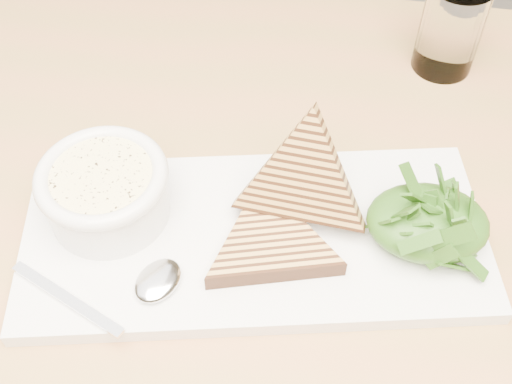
# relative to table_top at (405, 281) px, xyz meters

# --- Properties ---
(table_top) EXTENTS (1.31, 0.93, 0.04)m
(table_top) POSITION_rel_table_top_xyz_m (0.00, 0.00, 0.00)
(table_top) COLOR #A56E40
(table_top) RESTS_ON ground
(table_leg_bl) EXTENTS (0.06, 0.06, 0.68)m
(table_leg_bl) POSITION_rel_table_top_xyz_m (-0.57, 0.37, -0.36)
(table_leg_bl) COLOR #A56E40
(table_leg_bl) RESTS_ON ground
(platter) EXTENTS (0.44, 0.24, 0.02)m
(platter) POSITION_rel_table_top_xyz_m (-0.14, 0.02, 0.03)
(platter) COLOR white
(platter) RESTS_ON table_top
(soup_bowl) EXTENTS (0.11, 0.11, 0.04)m
(soup_bowl) POSITION_rel_table_top_xyz_m (-0.28, 0.03, 0.06)
(soup_bowl) COLOR white
(soup_bowl) RESTS_ON platter
(soup) EXTENTS (0.09, 0.09, 0.01)m
(soup) POSITION_rel_table_top_xyz_m (-0.28, 0.03, 0.09)
(soup) COLOR #FBE899
(soup) RESTS_ON soup_bowl
(bowl_rim) EXTENTS (0.12, 0.12, 0.01)m
(bowl_rim) POSITION_rel_table_top_xyz_m (-0.28, 0.03, 0.09)
(bowl_rim) COLOR white
(bowl_rim) RESTS_ON soup_bowl
(sandwich_flat) EXTENTS (0.16, 0.16, 0.02)m
(sandwich_flat) POSITION_rel_table_top_xyz_m (-0.13, 0.00, 0.05)
(sandwich_flat) COLOR #B88945
(sandwich_flat) RESTS_ON platter
(sandwich_lean) EXTENTS (0.16, 0.15, 0.16)m
(sandwich_lean) POSITION_rel_table_top_xyz_m (-0.10, 0.04, 0.08)
(sandwich_lean) COLOR #B88945
(sandwich_lean) RESTS_ON sandwich_flat
(salad_base) EXTENTS (0.11, 0.09, 0.04)m
(salad_base) POSITION_rel_table_top_xyz_m (0.01, 0.03, 0.06)
(salad_base) COLOR #173810
(salad_base) RESTS_ON platter
(arugula_pile) EXTENTS (0.11, 0.10, 0.05)m
(arugula_pile) POSITION_rel_table_top_xyz_m (0.01, 0.03, 0.06)
(arugula_pile) COLOR #356618
(arugula_pile) RESTS_ON platter
(spoon_bowl) EXTENTS (0.05, 0.06, 0.01)m
(spoon_bowl) POSITION_rel_table_top_xyz_m (-0.22, -0.04, 0.04)
(spoon_bowl) COLOR silver
(spoon_bowl) RESTS_ON platter
(spoon_handle) EXTENTS (0.11, 0.07, 0.00)m
(spoon_handle) POSITION_rel_table_top_xyz_m (-0.29, -0.06, 0.04)
(spoon_handle) COLOR silver
(spoon_handle) RESTS_ON platter
(glass_near) EXTENTS (0.07, 0.07, 0.11)m
(glass_near) POSITION_rel_table_top_xyz_m (0.06, 0.29, 0.07)
(glass_near) COLOR white
(glass_near) RESTS_ON table_top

